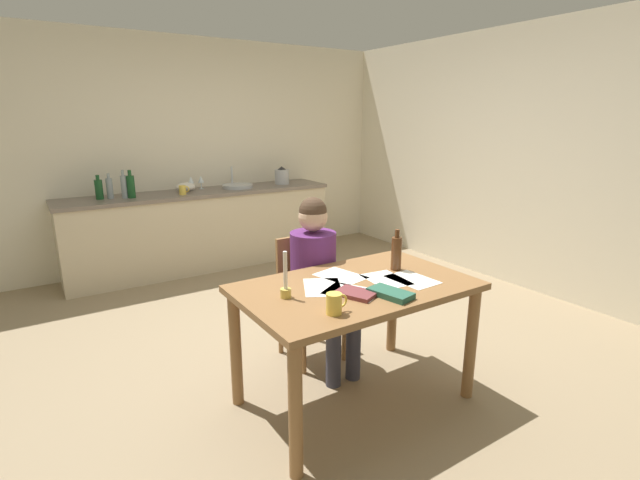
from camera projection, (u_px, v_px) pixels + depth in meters
ground_plane at (302, 342)px, 3.67m from camera, size 5.20×5.20×0.04m
wall_back at (188, 153)px, 5.44m from camera, size 5.20×0.12×2.60m
wall_right at (519, 159)px, 4.69m from camera, size 0.12×5.20×2.60m
kitchen_counter at (203, 229)px, 5.37m from camera, size 3.05×0.64×0.90m
dining_table at (356, 302)px, 2.72m from camera, size 1.37×0.84×0.77m
chair_at_table at (307, 291)px, 3.34m from camera, size 0.40×0.40×0.88m
person_seated at (318, 273)px, 3.17m from camera, size 0.32×0.59×1.19m
coffee_mug at (335, 303)px, 2.28m from camera, size 0.12×0.08×0.11m
candlestick at (286, 285)px, 2.48m from camera, size 0.06×0.06×0.26m
book_magazine at (390, 293)px, 2.51m from camera, size 0.18×0.27×0.03m
book_cookery at (356, 293)px, 2.52m from camera, size 0.22×0.25×0.02m
paper_letter at (352, 292)px, 2.57m from camera, size 0.33×0.36×0.00m
paper_bill at (323, 287)px, 2.65m from camera, size 0.32×0.36×0.00m
paper_envelope at (341, 276)px, 2.83m from camera, size 0.27×0.34×0.00m
paper_receipt at (386, 279)px, 2.77m from camera, size 0.24×0.32×0.00m
paper_notice at (412, 279)px, 2.77m from camera, size 0.22×0.31×0.00m
wine_bottle_on_table at (396, 253)px, 2.93m from camera, size 0.07×0.07×0.27m
sink_unit at (237, 186)px, 5.48m from camera, size 0.36×0.36×0.24m
bottle_oil at (99, 189)px, 4.69m from camera, size 0.08×0.08×0.25m
bottle_vinegar at (110, 188)px, 4.74m from camera, size 0.06×0.06×0.26m
bottle_wine_red at (124, 186)px, 4.75m from camera, size 0.06×0.06×0.29m
bottle_sauce at (131, 186)px, 4.77m from camera, size 0.08×0.08×0.29m
mixing_bowl at (186, 187)px, 5.21m from camera, size 0.22×0.22×0.10m
stovetop_kettle at (282, 176)px, 5.78m from camera, size 0.18×0.18×0.22m
wine_glass_near_sink at (201, 180)px, 5.37m from camera, size 0.07×0.07×0.15m
wine_glass_by_kettle at (191, 180)px, 5.31m from camera, size 0.07×0.07×0.15m
teacup_on_counter at (183, 190)px, 4.98m from camera, size 0.11×0.07×0.10m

